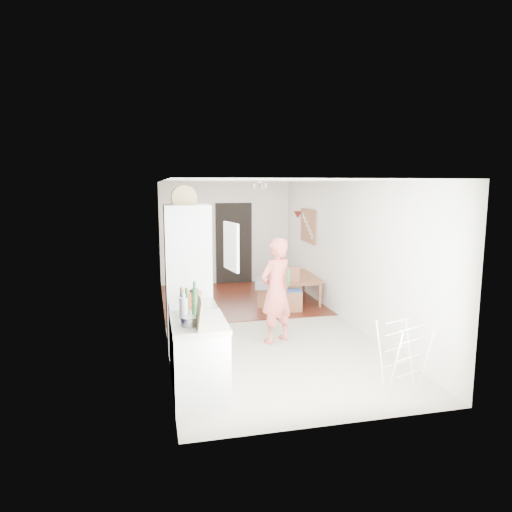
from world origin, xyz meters
name	(u,v)px	position (x,y,z in m)	size (l,w,h in m)	color
room_shell	(258,254)	(0.00, 0.00, 1.25)	(3.20, 7.00, 2.50)	white
floor	(258,324)	(0.00, 0.00, 0.00)	(3.20, 7.00, 0.01)	#BDB4A3
wood_floor_overlay	(239,299)	(0.00, 1.85, 0.01)	(3.20, 3.30, 0.01)	#5B1F16
sage_wall_panel	(168,234)	(-1.59, -2.00, 1.85)	(0.02, 3.00, 1.30)	gray
tile_splashback	(172,302)	(-1.59, -2.55, 1.15)	(0.02, 1.90, 0.50)	black
doorway_recess	(234,243)	(0.20, 3.48, 1.00)	(0.90, 0.04, 2.00)	black
base_cabinet	(199,361)	(-1.30, -2.55, 0.43)	(0.60, 0.90, 0.86)	white
worktop	(198,323)	(-1.30, -2.55, 0.89)	(0.62, 0.92, 0.06)	silver
range_cooker	(193,339)	(-1.30, -1.80, 0.44)	(0.60, 0.60, 0.88)	white
cooker_top	(192,305)	(-1.30, -1.80, 0.90)	(0.60, 0.60, 0.04)	#B1B1B3
fridge_housing	(188,276)	(-1.27, -0.78, 1.07)	(0.66, 0.66, 2.15)	white
fridge_door	(231,247)	(-0.66, -1.08, 1.55)	(0.56, 0.04, 0.70)	white
fridge_interior	(208,245)	(-0.96, -0.78, 1.55)	(0.02, 0.52, 0.66)	white
pinboard	(308,226)	(1.58, 1.90, 1.55)	(0.03, 0.90, 0.70)	tan
pinboard_frame	(308,226)	(1.57, 1.90, 1.55)	(0.01, 0.94, 0.74)	#955939
wall_sconce	(298,215)	(1.54, 2.55, 1.75)	(0.18, 0.18, 0.16)	maroon
person	(276,281)	(0.07, -0.93, 0.97)	(0.71, 0.46, 1.94)	#D45D52
dining_table	(297,289)	(1.20, 1.50, 0.23)	(1.29, 0.72, 0.45)	#955939
dining_chair	(292,290)	(0.84, 0.72, 0.42)	(0.35, 0.35, 0.84)	#955939
stool	(266,297)	(0.43, 1.09, 0.20)	(0.31, 0.31, 0.40)	#955939
grey_drape	(266,284)	(0.40, 1.06, 0.49)	(0.40, 0.40, 0.18)	gray
drying_rack	(403,356)	(1.10, -2.88, 0.41)	(0.42, 0.38, 0.82)	white
bread_bin	(184,198)	(-1.30, -0.69, 2.25)	(0.38, 0.36, 0.20)	tan
red_casserole	(191,298)	(-1.32, -1.85, 1.00)	(0.29, 0.29, 0.17)	#D34220
steel_pan	(190,321)	(-1.41, -2.72, 0.97)	(0.20, 0.20, 0.10)	#B1B1B3
held_bottle	(288,277)	(0.21, -1.07, 1.05)	(0.06, 0.06, 0.26)	#1D421F
bottle_a	(195,303)	(-1.32, -2.39, 1.09)	(0.08, 0.08, 0.33)	#1D421F
bottle_b	(187,305)	(-1.42, -2.39, 1.06)	(0.06, 0.06, 0.28)	#1D421F
bottle_c	(184,308)	(-1.45, -2.43, 1.04)	(0.10, 0.10, 0.24)	beige
pepper_mill_front	(183,302)	(-1.43, -2.09, 1.03)	(0.06, 0.06, 0.21)	tan
pepper_mill_back	(182,300)	(-1.44, -2.05, 1.03)	(0.06, 0.06, 0.23)	tan
chopping_boards	(199,313)	(-1.32, -2.86, 1.09)	(0.04, 0.26, 0.35)	tan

